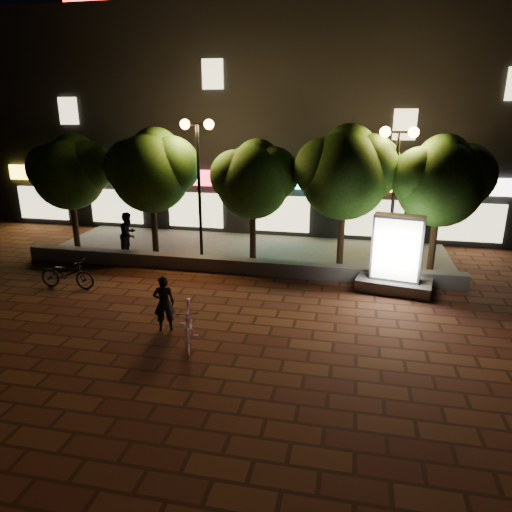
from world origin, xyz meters
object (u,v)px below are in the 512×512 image
(tree_far_right, at_px, (442,178))
(ad_kiosk, at_px, (396,261))
(rider, at_px, (164,303))
(tree_mid, at_px, (254,177))
(street_lamp_left, at_px, (198,154))
(street_lamp_right, at_px, (397,162))
(tree_right, at_px, (346,170))
(pedestrian, at_px, (129,234))
(tree_far_left, at_px, (70,170))
(scooter_pink, at_px, (188,324))
(scooter_parked, at_px, (67,274))
(tree_left, at_px, (152,168))

(tree_far_right, distance_m, ad_kiosk, 3.49)
(rider, bearing_deg, tree_mid, -119.62)
(tree_far_right, distance_m, street_lamp_left, 8.58)
(street_lamp_right, bearing_deg, ad_kiosk, -86.98)
(tree_right, height_order, pedestrian, tree_right)
(ad_kiosk, bearing_deg, tree_far_left, 170.41)
(street_lamp_right, relative_size, ad_kiosk, 1.99)
(ad_kiosk, distance_m, scooter_pink, 7.09)
(rider, bearing_deg, pedestrian, -75.60)
(tree_right, distance_m, rider, 8.14)
(scooter_parked, bearing_deg, tree_mid, -54.22)
(tree_mid, distance_m, street_lamp_right, 5.00)
(street_lamp_right, bearing_deg, scooter_pink, -127.97)
(tree_far_left, distance_m, tree_mid, 7.50)
(scooter_parked, height_order, pedestrian, pedestrian)
(tree_right, xyz_separation_m, street_lamp_left, (-5.36, -0.26, 0.46))
(tree_left, bearing_deg, scooter_parked, -108.62)
(ad_kiosk, height_order, scooter_parked, ad_kiosk)
(tree_right, bearing_deg, rider, -125.11)
(tree_far_left, distance_m, scooter_pink, 10.39)
(scooter_pink, height_order, scooter_parked, scooter_pink)
(scooter_pink, bearing_deg, scooter_parked, 133.40)
(tree_far_left, distance_m, street_lamp_left, 5.50)
(tree_far_left, distance_m, rider, 9.30)
(tree_right, bearing_deg, street_lamp_right, -9.10)
(scooter_parked, xyz_separation_m, pedestrian, (0.50, 3.41, 0.46))
(street_lamp_left, xyz_separation_m, scooter_pink, (1.85, -6.60, -3.48))
(tree_right, distance_m, ad_kiosk, 3.75)
(street_lamp_left, distance_m, street_lamp_right, 7.00)
(tree_far_right, relative_size, scooter_pink, 2.62)
(tree_far_left, relative_size, scooter_pink, 2.55)
(tree_mid, bearing_deg, scooter_parked, -142.77)
(tree_far_left, height_order, street_lamp_right, street_lamp_right)
(tree_far_left, bearing_deg, scooter_parked, -62.46)
(tree_left, height_order, tree_mid, tree_left)
(tree_mid, xyz_separation_m, scooter_parked, (-5.37, -4.08, -2.73))
(tree_far_right, xyz_separation_m, ad_kiosk, (-1.46, -2.12, -2.36))
(tree_left, bearing_deg, pedestrian, -142.46)
(rider, bearing_deg, tree_far_right, -160.27)
(tree_far_right, xyz_separation_m, street_lamp_right, (-1.55, -0.26, 0.53))
(tree_right, height_order, scooter_parked, tree_right)
(scooter_pink, bearing_deg, tree_far_left, 118.46)
(tree_left, relative_size, rider, 3.19)
(tree_far_left, xyz_separation_m, tree_left, (3.50, 0.00, 0.15))
(tree_far_left, height_order, tree_left, tree_left)
(tree_mid, distance_m, ad_kiosk, 5.90)
(street_lamp_right, height_order, scooter_pink, street_lamp_right)
(tree_far_right, bearing_deg, tree_far_left, -180.00)
(rider, bearing_deg, scooter_parked, -46.62)
(tree_far_right, bearing_deg, scooter_parked, -161.03)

